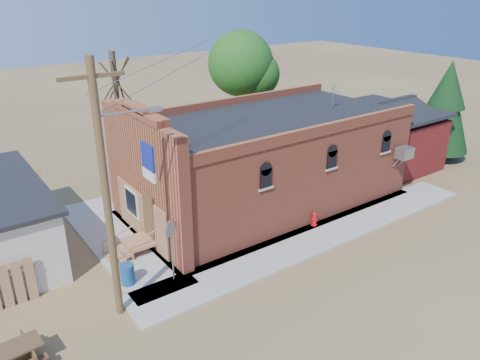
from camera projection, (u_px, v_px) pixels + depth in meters
ground at (310, 255)px, 20.29m from camera, size 120.00×120.00×0.00m
sidewalk_south at (320, 236)px, 21.75m from camera, size 19.00×2.20×0.08m
sidewalk_west at (119, 240)px, 21.38m from camera, size 2.60×10.00×0.08m
brick_bar at (263, 161)px, 24.38m from camera, size 16.40×7.97×6.30m
red_shed at (384, 131)px, 29.72m from camera, size 5.40×6.40×4.30m
utility_pole at (107, 190)px, 14.96m from camera, size 3.12×0.26×9.00m
tree_bare_near at (115, 79)px, 26.10m from camera, size 2.80×2.80×7.65m
tree_leafy at (241, 64)px, 31.33m from camera, size 4.40×4.40×8.15m
evergreen_tree at (446, 104)px, 30.19m from camera, size 3.60×3.60×6.50m
fire_hydrant at (314, 219)px, 22.52m from camera, size 0.40×0.38×0.71m
stop_sign at (171, 234)px, 17.75m from camera, size 0.64×0.42×2.63m
trash_barrel at (127, 274)px, 18.08m from camera, size 0.65×0.65×0.85m
picnic_table at (9, 357)px, 14.02m from camera, size 2.01×1.58×0.80m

